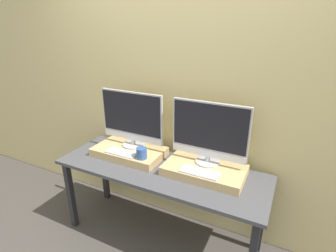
{
  "coord_description": "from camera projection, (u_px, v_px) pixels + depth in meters",
  "views": [
    {
      "loc": [
        0.91,
        -1.36,
        1.85
      ],
      "look_at": [
        0.0,
        0.45,
        1.05
      ],
      "focal_mm": 28.0,
      "sensor_mm": 36.0,
      "label": 1
    }
  ],
  "objects": [
    {
      "name": "mug",
      "position": [
        142.0,
        153.0,
        2.17
      ],
      "size": [
        0.09,
        0.09,
        0.09
      ],
      "color": "#335693",
      "rests_on": "wooden_riser_left"
    },
    {
      "name": "wall_back",
      "position": [
        180.0,
        91.0,
        2.28
      ],
      "size": [
        8.0,
        0.04,
        2.6
      ],
      "color": "#DBC684",
      "rests_on": "ground_plane"
    },
    {
      "name": "monitor_right",
      "position": [
        209.0,
        133.0,
        2.02
      ],
      "size": [
        0.61,
        0.2,
        0.51
      ],
      "color": "#B2B2B7",
      "rests_on": "wooden_riser_right"
    },
    {
      "name": "workbench",
      "position": [
        160.0,
        176.0,
        2.2
      ],
      "size": [
        1.77,
        0.61,
        0.73
      ],
      "color": "#47474C",
      "rests_on": "ground_plane"
    },
    {
      "name": "wooden_riser_left",
      "position": [
        129.0,
        152.0,
        2.37
      ],
      "size": [
        0.63,
        0.36,
        0.07
      ],
      "color": "tan",
      "rests_on": "workbench"
    },
    {
      "name": "keyboard_left",
      "position": [
        122.0,
        152.0,
        2.27
      ],
      "size": [
        0.29,
        0.12,
        0.01
      ],
      "color": "silver",
      "rests_on": "wooden_riser_left"
    },
    {
      "name": "monitor_left",
      "position": [
        132.0,
        118.0,
        2.32
      ],
      "size": [
        0.61,
        0.2,
        0.51
      ],
      "color": "#B2B2B7",
      "rests_on": "wooden_riser_left"
    },
    {
      "name": "wooden_riser_right",
      "position": [
        204.0,
        170.0,
        2.07
      ],
      "size": [
        0.63,
        0.36,
        0.07
      ],
      "color": "tan",
      "rests_on": "workbench"
    },
    {
      "name": "keyboard_right",
      "position": [
        200.0,
        172.0,
        1.97
      ],
      "size": [
        0.29,
        0.12,
        0.01
      ],
      "color": "silver",
      "rests_on": "wooden_riser_right"
    }
  ]
}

